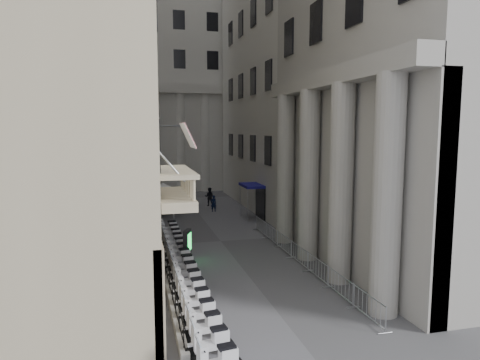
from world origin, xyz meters
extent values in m
cube|color=#BBB9B1|center=(0.00, 48.00, 15.00)|extent=(22.00, 10.00, 30.00)
cylinder|color=silver|center=(-4.80, 28.54, 0.99)|extent=(0.06, 0.06, 1.98)
cylinder|color=silver|center=(-2.27, 28.54, 0.99)|extent=(0.06, 0.06, 1.98)
cylinder|color=silver|center=(-4.80, 31.06, 0.99)|extent=(0.06, 0.06, 1.98)
cylinder|color=silver|center=(-2.27, 31.06, 0.99)|extent=(0.06, 0.06, 1.98)
cube|color=white|center=(-3.54, 29.80, 2.03)|extent=(2.70, 2.70, 0.11)
cone|color=white|center=(-3.54, 29.80, 2.48)|extent=(3.61, 3.61, 0.90)
cylinder|color=#989BA1|center=(-4.20, 22.80, 3.99)|extent=(0.16, 0.16, 7.99)
cylinder|color=#989BA1|center=(-3.08, 23.23, 7.99)|extent=(2.28, 0.98, 0.12)
cube|color=#989BA1|center=(-2.06, 23.63, 7.94)|extent=(0.55, 0.39, 0.15)
cube|color=black|center=(-2.80, 15.39, 0.93)|extent=(0.58, 0.90, 1.85)
cube|color=#19E54C|center=(-2.67, 15.33, 1.13)|extent=(0.29, 0.63, 1.03)
imported|color=black|center=(1.50, 29.84, 0.78)|extent=(0.61, 0.44, 1.56)
imported|color=black|center=(1.67, 33.00, 0.93)|extent=(1.08, 0.95, 1.86)
imported|color=black|center=(-1.76, 35.00, 0.88)|extent=(1.02, 0.89, 1.76)
camera|label=1|loc=(-5.82, -9.24, 7.77)|focal=32.00mm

